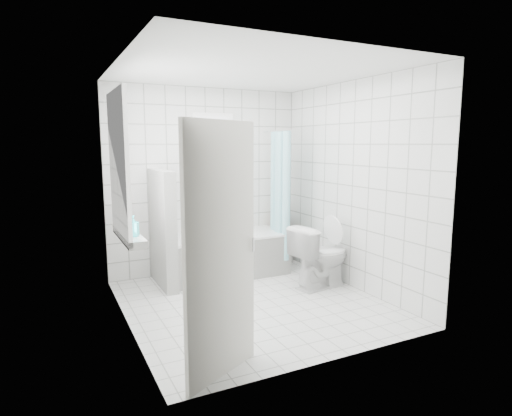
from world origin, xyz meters
TOP-DOWN VIEW (x-y plane):
  - ground at (0.00, 0.00)m, footprint 3.00×3.00m
  - ceiling at (0.00, 0.00)m, footprint 3.00×3.00m
  - wall_back at (0.00, 1.50)m, footprint 2.80×0.02m
  - wall_front at (0.00, -1.50)m, footprint 2.80×0.02m
  - wall_left at (-1.40, 0.00)m, footprint 0.02×3.00m
  - wall_right at (1.40, 0.00)m, footprint 0.02×3.00m
  - window_left at (-1.35, 0.30)m, footprint 0.01×0.90m
  - window_back at (0.10, 1.46)m, footprint 0.50×0.01m
  - window_sill at (-1.31, 0.30)m, footprint 0.18×1.02m
  - door at (-0.90, -1.29)m, footprint 0.72×0.41m
  - bathtub at (0.14, 1.12)m, footprint 1.67×0.77m
  - partition_wall at (-0.76, 1.07)m, footprint 0.15×0.85m
  - tiled_ledge at (1.11, 1.38)m, footprint 0.40×0.24m
  - toilet at (1.03, 0.12)m, footprint 0.85×0.57m
  - curtain_rod at (0.92, 1.10)m, footprint 0.02×0.80m
  - shower_curtain at (0.92, 0.97)m, footprint 0.14×0.48m
  - tub_faucet at (0.24, 1.46)m, footprint 0.18×0.06m
  - sill_bottles at (-1.30, 0.35)m, footprint 0.19×0.63m
  - ledge_bottles at (1.12, 1.35)m, footprint 0.18×0.15m

SIDE VIEW (x-z plane):
  - ground at x=0.00m, z-range 0.00..0.00m
  - tiled_ledge at x=1.11m, z-range 0.00..0.55m
  - bathtub at x=0.14m, z-range 0.00..0.58m
  - toilet at x=1.03m, z-range 0.00..0.81m
  - ledge_bottles at x=1.12m, z-range 0.53..0.80m
  - partition_wall at x=-0.76m, z-range 0.00..1.50m
  - tub_faucet at x=0.24m, z-range 0.82..0.88m
  - window_sill at x=-1.31m, z-range 0.82..0.90m
  - door at x=-0.90m, z-range 0.00..2.00m
  - sill_bottles at x=-1.30m, z-range 0.86..1.18m
  - shower_curtain at x=0.92m, z-range 0.21..1.99m
  - wall_back at x=0.00m, z-range 0.00..2.60m
  - wall_front at x=0.00m, z-range 0.00..2.60m
  - wall_left at x=-1.40m, z-range 0.00..2.60m
  - wall_right at x=1.40m, z-range 0.00..2.60m
  - window_left at x=-1.35m, z-range 0.90..2.30m
  - window_back at x=0.10m, z-range 1.70..2.20m
  - curtain_rod at x=0.92m, z-range 1.99..2.01m
  - ceiling at x=0.00m, z-range 2.60..2.60m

